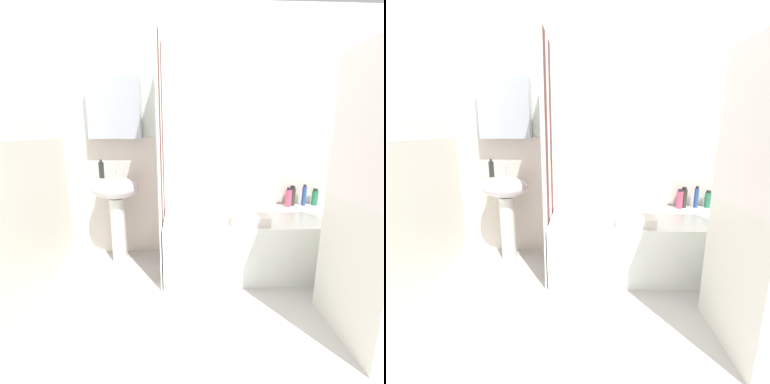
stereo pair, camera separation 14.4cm
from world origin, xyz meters
TOP-DOWN VIEW (x-y plane):
  - ground_plane at (0.00, 0.00)m, footprint 4.80×5.60m
  - wall_back_tiled at (-0.06, 1.26)m, footprint 3.60×0.18m
  - sink at (-1.01, 1.03)m, footprint 0.44×0.34m
  - faucet at (-1.01, 1.11)m, footprint 0.03×0.12m
  - soap_dispenser at (-1.12, 1.02)m, footprint 0.05×0.05m
  - bathtub at (0.26, 0.86)m, footprint 1.63×0.73m
  - shower_curtain at (-0.57, 0.86)m, footprint 0.01×0.73m
  - shampoo_bottle at (0.98, 1.16)m, footprint 0.06×0.06m
  - conditioner_bottle at (0.86, 1.15)m, footprint 0.04×0.04m
  - body_wash_bottle at (0.74, 1.16)m, footprint 0.06×0.06m
  - lotion_bottle at (0.69, 1.12)m, footprint 0.06×0.06m
  - towel_folded at (0.17, 0.64)m, footprint 0.34×0.23m

SIDE VIEW (x-z plane):
  - ground_plane at x=0.00m, z-range -0.04..0.00m
  - bathtub at x=0.26m, z-range 0.00..0.51m
  - towel_folded at x=0.17m, z-range 0.51..0.59m
  - shampoo_bottle at x=0.98m, z-range 0.51..0.68m
  - lotion_bottle at x=0.69m, z-range 0.51..0.70m
  - body_wash_bottle at x=0.74m, z-range 0.51..0.71m
  - conditioner_bottle at x=0.86m, z-range 0.51..0.72m
  - sink at x=-1.01m, z-range 0.20..1.03m
  - faucet at x=-1.01m, z-range 0.84..0.96m
  - soap_dispenser at x=-1.12m, z-range 0.83..1.00m
  - shower_curtain at x=-0.57m, z-range 0.00..2.00m
  - wall_back_tiled at x=-0.06m, z-range -0.06..2.34m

